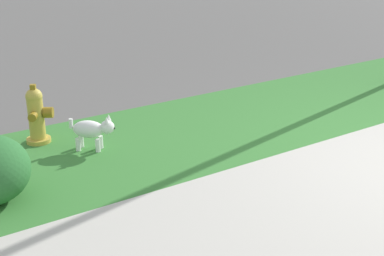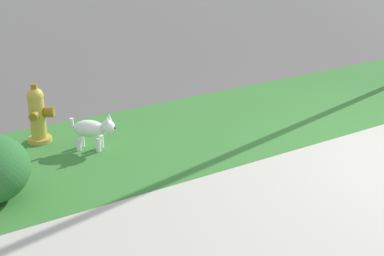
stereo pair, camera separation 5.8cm
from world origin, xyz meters
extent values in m
cube|color=#387A33|center=(0.00, 2.13, 0.00)|extent=(18.00, 2.17, 0.01)
cylinder|color=gold|center=(-3.06, 2.77, 0.03)|extent=(0.27, 0.27, 0.05)
cylinder|color=gold|center=(-3.06, 2.77, 0.29)|extent=(0.17, 0.17, 0.48)
sphere|color=gold|center=(-3.06, 2.77, 0.53)|extent=(0.18, 0.18, 0.18)
cube|color=olive|center=(-3.06, 2.77, 0.64)|extent=(0.08, 0.08, 0.06)
cylinder|color=olive|center=(-2.99, 2.89, 0.35)|extent=(0.12, 0.12, 0.09)
cylinder|color=olive|center=(-3.13, 2.66, 0.35)|extent=(0.12, 0.12, 0.09)
cylinder|color=olive|center=(-2.95, 2.70, 0.35)|extent=(0.15, 0.15, 0.12)
ellipsoid|color=white|center=(-2.67, 2.27, 0.24)|extent=(0.38, 0.36, 0.18)
sphere|color=white|center=(-2.52, 2.13, 0.27)|extent=(0.15, 0.15, 0.15)
sphere|color=black|center=(-2.46, 2.09, 0.26)|extent=(0.03, 0.03, 0.03)
cone|color=white|center=(-2.48, 2.16, 0.36)|extent=(0.07, 0.07, 0.07)
cone|color=white|center=(-2.54, 2.10, 0.36)|extent=(0.07, 0.07, 0.07)
cylinder|color=white|center=(-2.56, 2.24, 0.07)|extent=(0.05, 0.05, 0.14)
cylinder|color=white|center=(-2.63, 2.16, 0.07)|extent=(0.05, 0.05, 0.14)
cylinder|color=white|center=(-2.72, 2.38, 0.07)|extent=(0.05, 0.05, 0.14)
cylinder|color=white|center=(-2.79, 2.30, 0.07)|extent=(0.05, 0.05, 0.14)
cylinder|color=white|center=(-2.81, 2.39, 0.29)|extent=(0.04, 0.04, 0.10)
camera|label=1|loc=(-4.65, -2.72, 2.28)|focal=50.00mm
camera|label=2|loc=(-4.60, -2.75, 2.28)|focal=50.00mm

